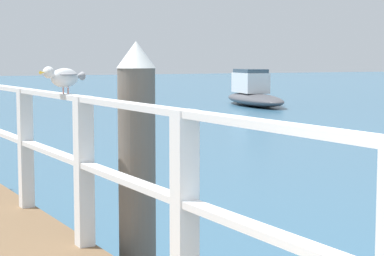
# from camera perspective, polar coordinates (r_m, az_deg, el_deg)

# --- Properties ---
(dock_piling_near) EXTENTS (0.29, 0.29, 2.04)m
(dock_piling_near) POSITION_cam_1_polar(r_m,az_deg,el_deg) (5.22, -4.56, -3.99)
(dock_piling_near) COLOR #6B6056
(dock_piling_near) RESTS_ON ground_plane
(seagull_foreground) EXTENTS (0.44, 0.27, 0.21)m
(seagull_foreground) POSITION_cam_1_polar(r_m,az_deg,el_deg) (5.48, -10.54, 4.19)
(seagull_foreground) COLOR white
(seagull_foreground) RESTS_ON pier_railing
(boat_1) EXTENTS (2.83, 5.57, 1.50)m
(boat_1) POSITION_cam_1_polar(r_m,az_deg,el_deg) (28.78, 5.07, 2.85)
(boat_1) COLOR #4C4C51
(boat_1) RESTS_ON ground_plane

